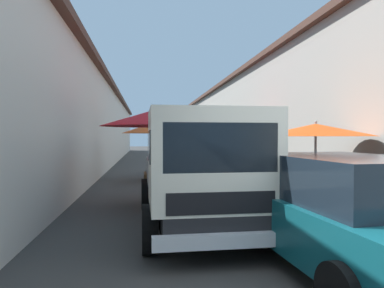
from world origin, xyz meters
The scene contains 11 objects.
ground centered at (13.50, 0.00, 0.00)m, with size 90.00×90.00×0.00m, color #3D3A38.
building_left_whitewash centered at (15.75, 7.14, 2.30)m, with size 49.80×7.50×4.58m.
building_right_concrete centered at (15.75, -7.14, 2.78)m, with size 49.80×7.50×5.54m.
fruit_stall_far_left centered at (10.80, 1.52, 1.70)m, with size 2.30×2.30×2.29m.
fruit_stall_near_right centered at (12.05, -1.65, 1.57)m, with size 2.34×2.34×2.14m.
fruit_stall_mid_lane centered at (6.21, 1.57, 1.98)m, with size 2.74×2.74×2.45m.
fruit_stall_near_left centered at (5.21, -2.27, 1.57)m, with size 2.73×2.73×2.08m.
hatchback_car centered at (1.55, -0.66, 0.74)m, with size 4.02×2.14×1.45m.
delivery_truck centered at (3.09, 0.89, 1.04)m, with size 4.94×2.02×2.08m.
vendor_by_crates centered at (13.32, 0.69, 0.98)m, with size 0.57×0.43×1.68m.
plastic_stool centered at (9.63, -1.19, 0.33)m, with size 0.30×0.30×0.43m.
Camera 1 is at (-2.58, 1.82, 1.69)m, focal length 32.35 mm.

